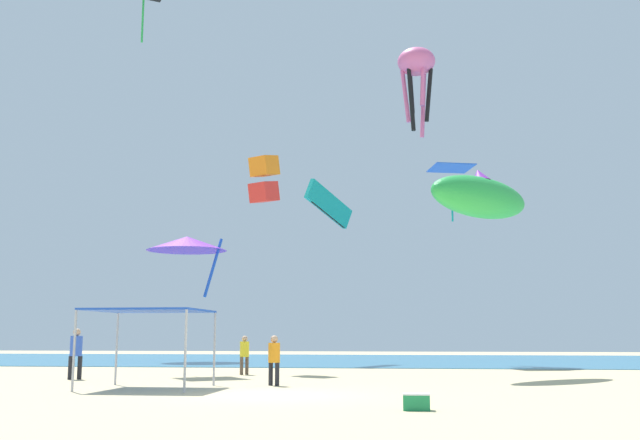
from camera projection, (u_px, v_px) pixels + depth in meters
name	position (u px, v px, depth m)	size (l,w,h in m)	color
ground	(273.00, 397.00, 18.96)	(110.00, 110.00, 0.10)	#D1BA8C
ocean_strip	(356.00, 360.00, 47.10)	(110.00, 25.10, 0.03)	teal
canopy_tent	(150.00, 313.00, 21.77)	(3.34, 3.06, 2.35)	#B2B2B7
person_near_tent	(274.00, 356.00, 22.74)	(0.38, 0.37, 1.58)	black
person_central	(76.00, 349.00, 26.03)	(0.43, 0.43, 1.83)	black
person_rightmost	(244.00, 352.00, 29.16)	(0.37, 0.37, 1.57)	brown
cooler_box	(416.00, 402.00, 15.11)	(0.57, 0.37, 0.35)	#1E8C4C
kite_delta_purple	(187.00, 244.00, 44.61)	(6.52, 6.52, 3.91)	purple
kite_inflatable_green	(480.00, 197.00, 28.72)	(5.32, 5.51, 2.29)	green
kite_box_orange	(264.00, 179.00, 32.89)	(1.42, 1.48, 2.28)	orange
kite_octopus_pink	(416.00, 66.00, 45.48)	(3.24, 3.24, 5.64)	pink
kite_parafoil_teal	(329.00, 205.00, 42.06)	(2.50, 3.63, 2.54)	teal
kite_diamond_blue	(451.00, 171.00, 39.82)	(2.70, 2.70, 3.06)	blue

